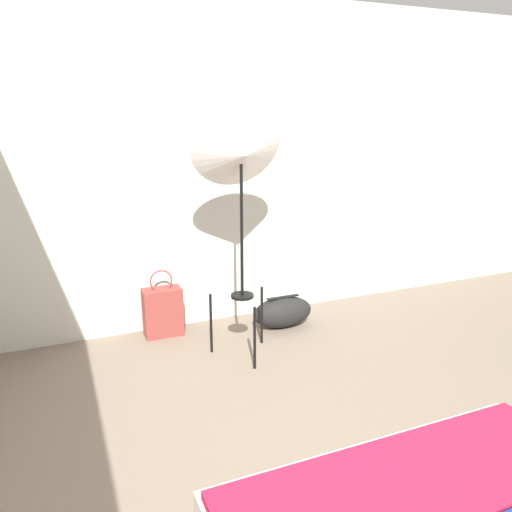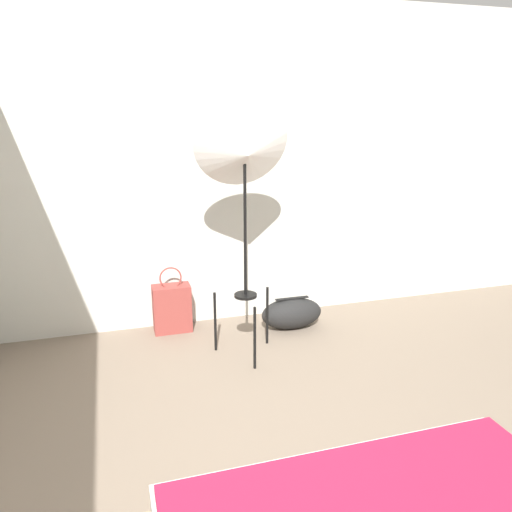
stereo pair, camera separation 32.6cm
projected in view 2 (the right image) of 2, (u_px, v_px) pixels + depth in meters
The scene contains 4 objects.
wall_back at pixel (191, 168), 3.95m from camera, with size 8.00×0.05×2.60m.
photo_umbrella at pixel (245, 151), 3.30m from camera, with size 0.66×0.46×1.84m.
tote_bag at pixel (172, 308), 4.05m from camera, with size 0.30×0.16×0.55m.
duffel_bag at pixel (292, 313), 4.12m from camera, with size 0.51×0.26×0.27m.
Camera 2 is at (-0.64, -1.38, 1.73)m, focal length 35.00 mm.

